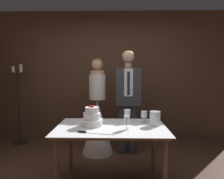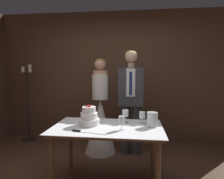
{
  "view_description": "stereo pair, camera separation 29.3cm",
  "coord_description": "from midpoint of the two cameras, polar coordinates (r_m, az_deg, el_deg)",
  "views": [
    {
      "loc": [
        0.1,
        -2.15,
        1.46
      ],
      "look_at": [
        0.04,
        0.77,
        1.17
      ],
      "focal_mm": 32.0,
      "sensor_mm": 36.0,
      "label": 1
    },
    {
      "loc": [
        0.39,
        -2.13,
        1.46
      ],
      "look_at": [
        0.04,
        0.77,
        1.17
      ],
      "focal_mm": 32.0,
      "sensor_mm": 36.0,
      "label": 2
    }
  ],
  "objects": [
    {
      "name": "bride",
      "position": [
        3.53,
        -6.57,
        -8.45
      ],
      "size": [
        0.54,
        0.54,
        1.65
      ],
      "color": "white",
      "rests_on": "ground_plane"
    },
    {
      "name": "wine_glass_middle",
      "position": [
        2.39,
        0.69,
        -8.82
      ],
      "size": [
        0.07,
        0.07,
        0.17
      ],
      "color": "silver",
      "rests_on": "cake_table"
    },
    {
      "name": "wine_glass_near",
      "position": [
        2.72,
        6.09,
        -7.26
      ],
      "size": [
        0.08,
        0.08,
        0.16
      ],
      "color": "silver",
      "rests_on": "cake_table"
    },
    {
      "name": "hurricane_candle",
      "position": [
        2.61,
        9.01,
        -8.3
      ],
      "size": [
        0.14,
        0.14,
        0.18
      ],
      "color": "silver",
      "rests_on": "cake_table"
    },
    {
      "name": "wall_back",
      "position": [
        4.17,
        -2.12,
        3.72
      ],
      "size": [
        5.19,
        0.12,
        2.64
      ],
      "primitive_type": "cube",
      "color": "#513828",
      "rests_on": "ground_plane"
    },
    {
      "name": "wine_glass_far",
      "position": [
        2.72,
        1.3,
        -6.8
      ],
      "size": [
        0.08,
        0.08,
        0.18
      ],
      "color": "silver",
      "rests_on": "cake_table"
    },
    {
      "name": "cake_table",
      "position": [
        2.57,
        -3.59,
        -12.41
      ],
      "size": [
        1.38,
        0.83,
        0.75
      ],
      "color": "brown",
      "rests_on": "ground_plane"
    },
    {
      "name": "groom",
      "position": [
        3.42,
        2.14,
        -2.12
      ],
      "size": [
        0.41,
        0.25,
        1.78
      ],
      "color": "#38383D",
      "rests_on": "ground_plane"
    },
    {
      "name": "cake_knife",
      "position": [
        2.33,
        -10.37,
        -12.03
      ],
      "size": [
        0.42,
        0.1,
        0.02
      ],
      "rotation": [
        0.0,
        0.0,
        -0.19
      ],
      "color": "silver",
      "rests_on": "cake_table"
    },
    {
      "name": "tiered_cake",
      "position": [
        2.6,
        -9.0,
        -8.1
      ],
      "size": [
        0.27,
        0.27,
        0.26
      ],
      "color": "white",
      "rests_on": "cake_table"
    },
    {
      "name": "candle_stand",
      "position": [
        4.41,
        -26.83,
        -4.55
      ],
      "size": [
        0.28,
        0.28,
        1.56
      ],
      "color": "black",
      "rests_on": "ground_plane"
    }
  ]
}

